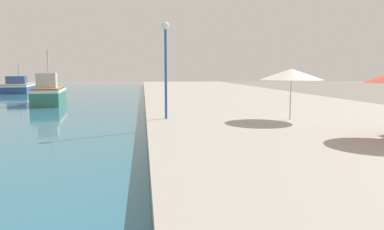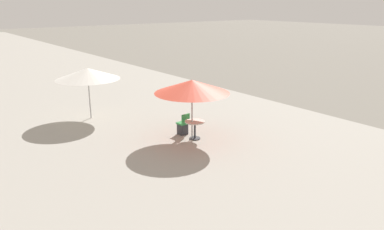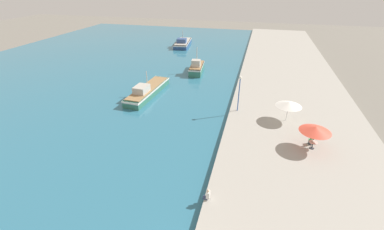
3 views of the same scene
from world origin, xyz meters
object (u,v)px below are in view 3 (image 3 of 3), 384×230
cafe_umbrella_white (289,104)px  lamppost (239,88)px  person_at_quay (208,195)px  cafe_table (313,144)px  fishing_boat_near (147,91)px  fishing_boat_far (183,43)px  cafe_umbrella_pink (315,129)px  cafe_chair_left (311,141)px  fishing_boat_mid (197,68)px

cafe_umbrella_white → lamppost: (-5.76, 1.10, 0.97)m
person_at_quay → cafe_table: bearing=46.2°
cafe_table → lamppost: bearing=141.2°
fishing_boat_near → lamppost: (13.36, -2.66, 2.88)m
fishing_boat_near → person_at_quay: bearing=-51.5°
fishing_boat_far → lamppost: lamppost is taller
cafe_umbrella_pink → cafe_table: (0.10, -0.06, -1.62)m
fishing_boat_far → cafe_umbrella_pink: size_ratio=3.44×
cafe_umbrella_pink → cafe_chair_left: 1.94m
fishing_boat_far → lamppost: 37.92m
person_at_quay → lamppost: 15.58m
fishing_boat_far → cafe_chair_left: (24.98, -39.34, 0.10)m
cafe_umbrella_white → person_at_quay: (-6.47, -14.23, -1.71)m
fishing_boat_mid → fishing_boat_far: fishing_boat_mid is taller
fishing_boat_mid → cafe_umbrella_white: size_ratio=2.17×
cafe_table → cafe_chair_left: 0.75m
person_at_quay → cafe_umbrella_pink: bearing=46.7°
fishing_boat_near → cafe_umbrella_pink: 23.07m
cafe_umbrella_white → cafe_chair_left: 5.30m
fishing_boat_mid → fishing_boat_far: (-8.32, 19.24, -0.17)m
fishing_boat_far → cafe_table: 47.24m
cafe_table → person_at_quay: size_ratio=0.85×
fishing_boat_mid → cafe_umbrella_white: fishing_boat_mid is taller
cafe_table → person_at_quay: (-8.61, -8.98, -0.12)m
fishing_boat_far → cafe_table: bearing=-65.5°
cafe_umbrella_white → person_at_quay: 15.72m
fishing_boat_near → fishing_boat_mid: bearing=72.3°
fishing_boat_mid → cafe_umbrella_pink: (16.62, -20.76, 1.75)m
fishing_boat_mid → cafe_chair_left: 26.11m
person_at_quay → fishing_boat_near: bearing=125.1°
cafe_umbrella_pink → person_at_quay: size_ratio=3.11×
cafe_umbrella_white → lamppost: bearing=169.2°
fishing_boat_mid → fishing_boat_far: size_ratio=0.63×
person_at_quay → cafe_umbrella_white: bearing=65.6°
fishing_boat_near → fishing_boat_mid: (4.55, 11.81, 0.18)m
fishing_boat_far → fishing_boat_near: bearing=-90.6°
fishing_boat_near → person_at_quay: size_ratio=11.15×
fishing_boat_far → cafe_chair_left: fishing_boat_far is taller
fishing_boat_near → fishing_boat_far: 31.27m
fishing_boat_far → person_at_quay: (16.43, -49.04, 0.19)m
cafe_table → person_at_quay: 12.44m
fishing_boat_near → cafe_umbrella_white: size_ratio=3.60×
cafe_table → cafe_chair_left: bearing=94.6°
fishing_boat_near → cafe_chair_left: bearing=-18.0°
cafe_umbrella_pink → cafe_umbrella_white: 5.58m
cafe_umbrella_pink → cafe_table: 1.62m
cafe_table → cafe_umbrella_pink: bearing=147.6°
fishing_boat_mid → cafe_table: bearing=-57.0°
fishing_boat_mid → cafe_umbrella_white: 21.40m
fishing_boat_near → cafe_table: size_ratio=13.17×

